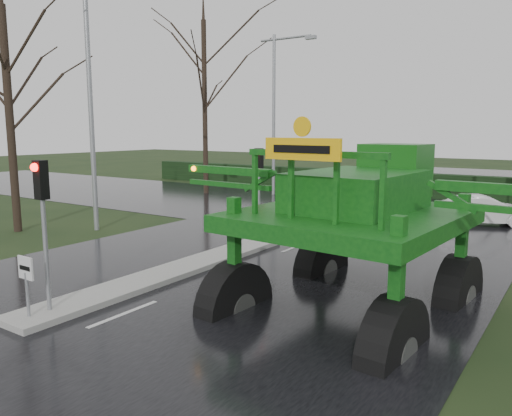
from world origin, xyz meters
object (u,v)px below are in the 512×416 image
Objects in this scene: traffic_signal_mid at (259,174)px; street_light_left_near at (94,84)px; crop_sprayer at (241,197)px; street_light_left_far at (278,100)px; keep_left_sign at (26,277)px; traffic_signal_near at (42,203)px; white_sedan at (483,225)px.

street_light_left_near reaches higher than traffic_signal_mid.
crop_sprayer is (10.03, -3.94, -3.37)m from street_light_left_near.
street_light_left_far is at bearing 118.86° from traffic_signal_mid.
traffic_signal_mid is at bearing 124.42° from crop_sprayer.
street_light_left_near is 14.00m from street_light_left_far.
keep_left_sign is 23.11m from street_light_left_far.
street_light_left_far is at bearing 123.65° from crop_sprayer.
traffic_signal_near is 10.40m from street_light_left_near.
crop_sprayer reaches higher than traffic_signal_mid.
street_light_left_near is at bearing 132.59° from keep_left_sign.
street_light_left_near and street_light_left_far have the same top height.
street_light_left_near reaches higher than traffic_signal_near.
street_light_left_far is at bearing 108.17° from traffic_signal_near.
street_light_left_far is (-6.89, 21.50, 4.93)m from keep_left_sign.
crop_sprayer is at bearing 48.69° from keep_left_sign.
street_light_left_near is at bearing -167.79° from traffic_signal_mid.
traffic_signal_near is 22.37m from street_light_left_far.
keep_left_sign is at bearing -90.00° from traffic_signal_near.
street_light_left_far reaches higher than traffic_signal_near.
white_sedan is at bearing -16.06° from street_light_left_far.
street_light_left_far reaches higher than traffic_signal_mid.
traffic_signal_mid is 0.36× the size of crop_sprayer.
white_sedan is at bearing 55.35° from traffic_signal_mid.
crop_sprayer reaches higher than traffic_signal_near.
street_light_left_far is 2.54× the size of white_sedan.
street_light_left_near is at bearing 105.23° from white_sedan.
traffic_signal_near is 0.36× the size of crop_sprayer.
street_light_left_far is 20.82m from crop_sprayer.
traffic_signal_near is at bearing -90.00° from traffic_signal_mid.
street_light_left_near is 1.00× the size of street_light_left_far.
keep_left_sign is at bearing -90.00° from traffic_signal_mid.
traffic_signal_mid is at bearing -61.14° from street_light_left_far.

